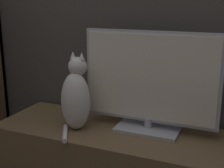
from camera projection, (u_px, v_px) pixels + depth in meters
The scene contains 3 objects.
tv_stand at pixel (115, 166), 1.97m from camera, with size 1.50×0.53×0.49m.
tv at pixel (150, 83), 1.82m from camera, with size 0.81×0.23×0.60m.
cat at pixel (76, 98), 1.87m from camera, with size 0.19×0.31×0.47m.
Camera 1 is at (0.68, -0.71, 1.26)m, focal length 50.00 mm.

